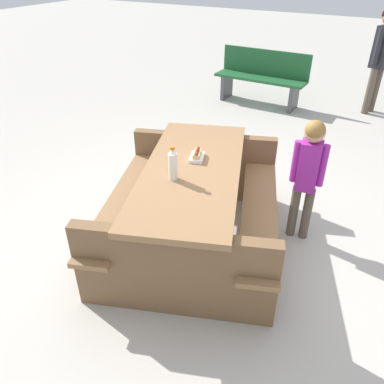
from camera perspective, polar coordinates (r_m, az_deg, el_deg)
The scene contains 7 objects.
ground_plane at distance 3.48m, azimuth 0.00°, elevation -7.32°, with size 30.00×30.00×0.00m, color #B7B2A8.
picnic_table at distance 3.22m, azimuth 0.00°, elevation -1.21°, with size 2.17×1.93×0.75m.
soda_bottle at distance 2.86m, azimuth -2.85°, elevation 4.14°, with size 0.07×0.07×0.27m.
hotdog_tray at distance 3.18m, azimuth 0.76°, elevation 5.43°, with size 0.21×0.16×0.08m.
child_in_coat at distance 3.30m, azimuth 16.89°, elevation 3.65°, with size 0.18×0.27×1.12m.
park_bench_near at distance 6.73m, azimuth 10.30°, elevation 16.55°, with size 0.45×1.51×0.85m.
bystander_adult at distance 6.69m, azimuth 26.46°, elevation 18.60°, with size 0.36×0.29×1.55m.
Camera 1 is at (-2.35, -1.30, 2.22)m, focal length 35.98 mm.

